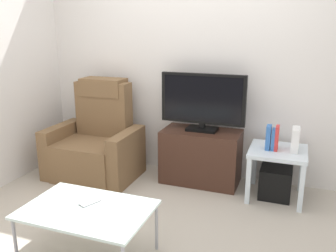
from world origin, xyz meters
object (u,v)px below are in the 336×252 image
side_table (278,157)px  coffee_table (87,211)px  book_leftmost (268,137)px  game_console (295,140)px  television (203,101)px  book_middle (274,139)px  recliner_armchair (96,143)px  book_rightmost (277,138)px  tv_stand (201,156)px  cell_phone (90,202)px  subwoofer_box (275,182)px

side_table → coffee_table: 1.92m
book_leftmost → game_console: 0.25m
television → book_middle: 0.82m
book_middle → game_console: size_ratio=0.91×
game_console → recliner_armchair: bearing=-176.8°
book_middle → coffee_table: (-1.15, -1.47, -0.22)m
book_rightmost → side_table: bearing=42.1°
tv_stand → cell_phone: (-0.43, -1.51, 0.12)m
book_rightmost → recliner_armchair: bearing=-177.4°
tv_stand → subwoofer_box: (0.80, -0.10, -0.14)m
television → book_rightmost: (0.77, -0.14, -0.28)m
subwoofer_box → side_table: bearing=90.0°
book_leftmost → book_rightmost: bearing=0.0°
tv_stand → cell_phone: size_ratio=5.52×
subwoofer_box → book_leftmost: bearing=-168.7°
side_table → book_rightmost: bearing=-137.9°
book_leftmost → coffee_table: size_ratio=0.26×
book_leftmost → cell_phone: 1.80m
side_table → cell_phone: 1.87m
tv_stand → recliner_armchair: bearing=-170.1°
recliner_armchair → subwoofer_box: (1.97, 0.11, -0.22)m
tv_stand → television: (0.00, 0.02, 0.61)m
coffee_table → cell_phone: 0.08m
tv_stand → game_console: (0.94, -0.09, 0.32)m
side_table → book_leftmost: size_ratio=2.29×
tv_stand → coffee_table: size_ratio=0.92×
book_middle → book_rightmost: size_ratio=0.87×
book_rightmost → game_console: 0.17m
book_rightmost → coffee_table: 1.90m
side_table → game_console: (0.15, 0.01, 0.20)m
book_middle → coffee_table: bearing=-128.1°
tv_stand → television: size_ratio=0.92×
tv_stand → book_rightmost: bearing=-8.6°
side_table → book_middle: bearing=-156.9°
recliner_armchair → side_table: 1.97m
recliner_armchair → book_leftmost: recliner_armchair is taller
television → subwoofer_box: 1.10m
tv_stand → side_table: (0.80, -0.10, 0.13)m
television → game_console: (0.94, -0.11, -0.29)m
tv_stand → game_console: size_ratio=3.65×
television → tv_stand: bearing=-90.0°
coffee_table → television: bearing=75.9°
book_leftmost → subwoofer_box: bearing=11.3°
recliner_armchair → tv_stand: bearing=16.1°
recliner_armchair → coffee_table: (0.77, -1.39, 0.01)m
subwoofer_box → book_rightmost: (-0.02, -0.02, 0.47)m
television → recliner_armchair: size_ratio=0.83×
side_table → game_console: size_ratio=2.38×
book_middle → book_rightmost: bearing=0.0°
book_leftmost → television: bearing=169.0°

